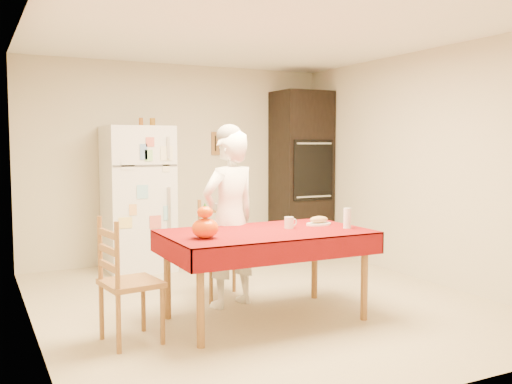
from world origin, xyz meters
TOP-DOWN VIEW (x-y plane):
  - floor at (0.00, 0.00)m, footprint 4.50×4.50m
  - room_shell at (0.00, 0.00)m, footprint 4.02×4.52m
  - refrigerator at (-0.65, 1.88)m, footprint 0.75×0.74m
  - oven_cabinet at (1.63, 1.93)m, footprint 0.70×0.62m
  - dining_table at (-0.20, -0.53)m, footprint 1.70×1.00m
  - chair_far at (-0.25, 0.33)m, footprint 0.44×0.42m
  - chair_left at (-1.43, -0.57)m, footprint 0.45×0.47m
  - seated_woman at (-0.31, -0.02)m, footprint 0.67×0.53m
  - coffee_mug at (0.04, -0.50)m, footprint 0.08×0.08m
  - pumpkin_lower at (-0.80, -0.65)m, footprint 0.21×0.21m
  - pumpkin_upper at (-0.80, -0.65)m, footprint 0.12×0.12m
  - wine_glass at (0.50, -0.71)m, footprint 0.07×0.07m
  - bread_plate at (0.38, -0.44)m, footprint 0.24×0.24m
  - bread_loaf at (0.38, -0.44)m, footprint 0.18×0.10m
  - spice_jar_left at (-0.58, 1.93)m, footprint 0.05×0.05m
  - spice_jar_mid at (-0.45, 1.93)m, footprint 0.05×0.05m
  - spice_jar_right at (-0.44, 1.93)m, footprint 0.05×0.05m

SIDE VIEW (x-z plane):
  - floor at x=0.00m, z-range 0.00..0.00m
  - chair_far at x=-0.25m, z-range 0.03..0.98m
  - chair_left at x=-1.43m, z-range 0.03..0.98m
  - dining_table at x=-0.20m, z-range 0.31..1.07m
  - bread_plate at x=0.38m, z-range 0.76..0.78m
  - seated_woman at x=-0.31m, z-range 0.00..1.61m
  - bread_loaf at x=0.38m, z-range 0.78..0.84m
  - coffee_mug at x=0.04m, z-range 0.76..0.86m
  - pumpkin_lower at x=-0.80m, z-range 0.76..0.92m
  - wine_glass at x=0.50m, z-range 0.76..0.94m
  - refrigerator at x=-0.65m, z-range 0.00..1.70m
  - pumpkin_upper at x=-0.80m, z-range 0.92..1.01m
  - oven_cabinet at x=1.63m, z-range 0.00..2.20m
  - room_shell at x=0.00m, z-range 0.37..2.88m
  - spice_jar_left at x=-0.58m, z-range 1.70..1.80m
  - spice_jar_mid at x=-0.45m, z-range 1.70..1.80m
  - spice_jar_right at x=-0.44m, z-range 1.70..1.80m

